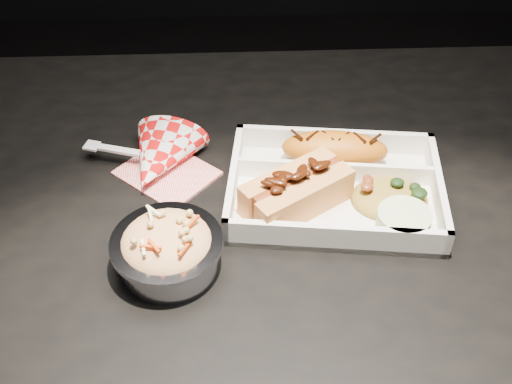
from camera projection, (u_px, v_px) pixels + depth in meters
dining_table at (310, 278)px, 0.80m from camera, size 1.20×0.80×0.75m
food_tray at (334, 191)px, 0.77m from camera, size 0.27×0.21×0.04m
fried_pastry at (335, 149)px, 0.80m from camera, size 0.14×0.07×0.04m
hotdog at (297, 189)px, 0.74m from camera, size 0.14×0.12×0.06m
fried_rice_mound at (391, 192)px, 0.75m from camera, size 0.10×0.09×0.03m
cupcake_liner at (403, 223)px, 0.71m from camera, size 0.06×0.06×0.03m
foil_coleslaw_cup at (167, 247)px, 0.68m from camera, size 0.12×0.12×0.07m
napkin_fork at (158, 159)px, 0.80m from camera, size 0.18×0.15×0.10m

